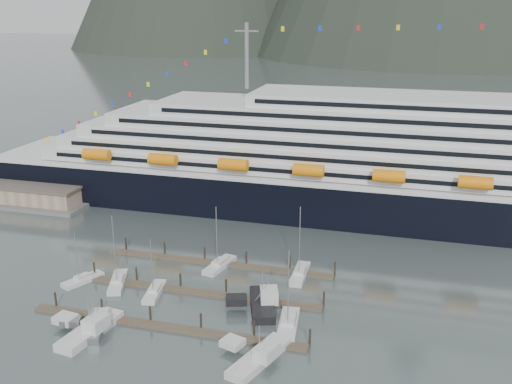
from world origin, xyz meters
TOP-DOWN VIEW (x-y plane):
  - ground at (0.00, 0.00)m, footprint 1600.00×1600.00m
  - cruise_ship at (30.03, 54.94)m, footprint 210.00×30.40m
  - warehouse at (-72.00, 42.00)m, footprint 46.00×20.00m
  - dock_near at (-4.93, -9.95)m, footprint 48.18×2.28m
  - dock_mid at (-4.93, 3.05)m, footprint 48.18×2.28m
  - dock_far at (-4.93, 16.05)m, footprint 48.18×2.28m
  - sailboat_a at (-27.00, 1.40)m, footprint 5.70×8.50m
  - sailboat_b at (-20.08, 2.33)m, footprint 5.70×10.13m
  - sailboat_c at (-11.68, 0.55)m, footprint 3.83×9.06m
  - sailboat_f at (-3.93, 14.66)m, footprint 4.53×9.77m
  - sailboat_g at (12.45, 15.15)m, footprint 2.79×10.43m
  - sailboat_h at (14.55, -4.31)m, footprint 4.23×10.59m
  - trawler_a at (-15.86, -14.98)m, footprint 9.82×13.50m
  - trawler_b at (-15.92, -13.43)m, footprint 8.65×10.64m
  - trawler_c at (12.39, -14.95)m, footprint 10.27×13.37m
  - trawler_e at (8.59, 0.79)m, footprint 10.15×12.47m

SIDE VIEW (x-z plane):
  - ground at x=0.00m, z-range 0.00..0.00m
  - dock_near at x=-4.93m, z-range -1.29..1.91m
  - dock_mid at x=-4.93m, z-range -1.29..1.91m
  - dock_far at x=-4.93m, z-range -1.29..1.91m
  - sailboat_a at x=-27.00m, z-range -5.06..5.85m
  - sailboat_c at x=-11.68m, z-range -5.37..6.17m
  - sailboat_b at x=-20.08m, z-range -6.88..7.73m
  - sailboat_g at x=12.45m, z-range -7.15..8.00m
  - sailboat_f at x=-3.93m, z-range -6.44..7.30m
  - sailboat_h at x=14.55m, z-range -6.93..7.82m
  - trawler_b at x=-15.92m, z-range -2.42..4.13m
  - trawler_c at x=12.39m, z-range -2.44..4.16m
  - trawler_a at x=-15.86m, z-range -2.69..4.52m
  - trawler_e at x=8.59m, z-range -2.90..4.83m
  - warehouse at x=-72.00m, z-range -0.65..5.15m
  - cruise_ship at x=30.03m, z-range -13.11..37.19m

